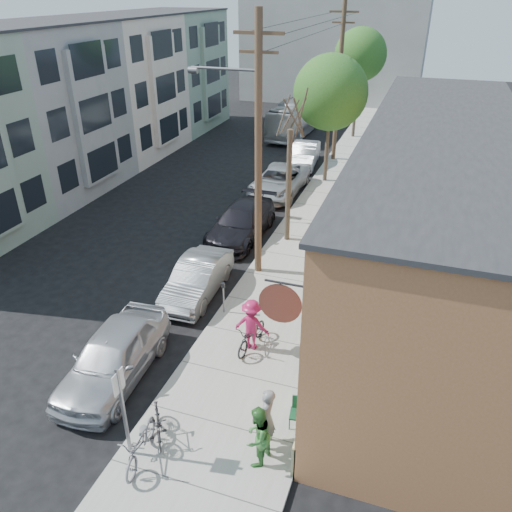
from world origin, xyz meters
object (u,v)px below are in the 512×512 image
(utility_pole_near, at_px, (257,148))
(patron_grey, at_px, (266,419))
(tree_leafy_mid, at_px, (331,93))
(car_2, at_px, (242,222))
(parking_meter_near, at_px, (223,293))
(tree_leafy_far, at_px, (360,55))
(sign_post, at_px, (122,405))
(car_0, at_px, (114,356))
(tree_bare, at_px, (288,187))
(car_4, at_px, (305,155))
(bus, at_px, (298,116))
(parked_bike_a, at_px, (158,423))
(parked_bike_b, at_px, (141,444))
(patio_chair_b, at_px, (298,414))
(cyclist, at_px, (252,325))
(patio_chair_a, at_px, (316,358))
(car_1, at_px, (197,278))
(car_3, at_px, (279,181))
(parking_meter_far, at_px, (287,207))
(patron_green, at_px, (257,437))

(utility_pole_near, distance_m, patron_grey, 10.13)
(tree_leafy_mid, distance_m, car_2, 10.20)
(parking_meter_near, relative_size, tree_leafy_far, 0.15)
(sign_post, xyz_separation_m, patron_grey, (3.22, 1.39, -0.76))
(car_0, bearing_deg, parking_meter_near, 61.14)
(tree_bare, distance_m, car_4, 11.77)
(car_2, distance_m, bus, 19.97)
(tree_bare, relative_size, parked_bike_a, 3.35)
(parking_meter_near, relative_size, car_0, 0.25)
(sign_post, bearing_deg, tree_bare, 88.05)
(bus, bearing_deg, patron_grey, -73.98)
(sign_post, relative_size, parked_bike_b, 1.46)
(patron_grey, relative_size, car_4, 0.40)
(patio_chair_b, height_order, cyclist, cyclist)
(patio_chair_a, distance_m, car_1, 6.13)
(cyclist, height_order, parked_bike_b, cyclist)
(tree_bare, relative_size, patio_chair_a, 5.93)
(car_3, height_order, bus, bus)
(utility_pole_near, bearing_deg, sign_post, -90.23)
(parking_meter_far, relative_size, tree_leafy_mid, 0.17)
(patron_green, relative_size, car_1, 0.39)
(tree_bare, height_order, bus, tree_bare)
(car_3, bearing_deg, car_1, -88.03)
(tree_leafy_far, xyz_separation_m, car_0, (-2.47, -30.14, -5.40))
(sign_post, bearing_deg, car_4, 93.60)
(patio_chair_a, distance_m, parked_bike_b, 5.81)
(sign_post, distance_m, patron_grey, 3.59)
(parked_bike_a, bearing_deg, car_3, 64.53)
(utility_pole_near, relative_size, patron_grey, 5.44)
(cyclist, bearing_deg, car_4, -80.26)
(tree_leafy_far, distance_m, patron_green, 32.35)
(sign_post, distance_m, car_0, 3.36)
(cyclist, bearing_deg, car_3, -76.16)
(patio_chair_a, xyz_separation_m, patron_green, (-0.60, -3.87, 0.43))
(car_1, relative_size, car_2, 0.83)
(utility_pole_near, height_order, car_2, utility_pole_near)
(bus, bearing_deg, cyclist, -75.58)
(patio_chair_a, distance_m, parked_bike_a, 5.18)
(parked_bike_b, bearing_deg, patron_green, 7.23)
(car_2, bearing_deg, parked_bike_a, -78.35)
(car_2, bearing_deg, car_0, -89.94)
(parked_bike_b, distance_m, car_3, 19.24)
(tree_leafy_far, distance_m, car_0, 30.72)
(tree_bare, distance_m, bus, 20.19)
(patio_chair_b, height_order, car_3, car_3)
(utility_pole_near, relative_size, car_3, 1.83)
(car_0, relative_size, bus, 0.50)
(parking_meter_near, relative_size, car_1, 0.28)
(car_0, bearing_deg, patron_green, -21.88)
(patio_chair_a, bearing_deg, parking_meter_near, 173.57)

